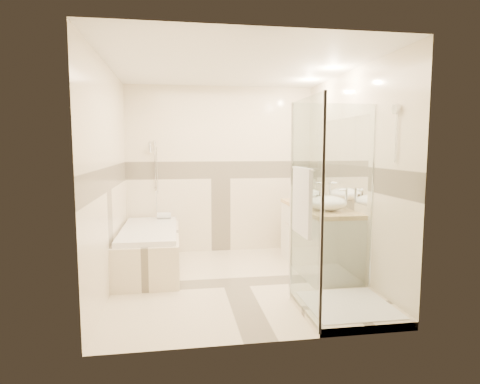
{
  "coord_description": "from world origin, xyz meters",
  "views": [
    {
      "loc": [
        -0.66,
        -4.56,
        1.59
      ],
      "look_at": [
        0.1,
        0.25,
        1.05
      ],
      "focal_mm": 30.0,
      "sensor_mm": 36.0,
      "label": 1
    }
  ],
  "objects": [
    {
      "name": "vanity",
      "position": [
        1.12,
        0.3,
        0.43
      ],
      "size": [
        0.58,
        1.62,
        0.85
      ],
      "color": "silver",
      "rests_on": "ground"
    },
    {
      "name": "amenity_bottle_b",
      "position": [
        1.1,
        0.29,
        0.92
      ],
      "size": [
        0.13,
        0.13,
        0.14
      ],
      "primitive_type": "imported",
      "rotation": [
        0.0,
        0.0,
        -0.25
      ],
      "color": "black",
      "rests_on": "vanity"
    },
    {
      "name": "room",
      "position": [
        0.06,
        0.01,
        1.26
      ],
      "size": [
        2.82,
        3.02,
        2.52
      ],
      "color": "beige",
      "rests_on": "ground"
    },
    {
      "name": "folded_towels",
      "position": [
        1.1,
        1.02,
        0.89
      ],
      "size": [
        0.2,
        0.27,
        0.08
      ],
      "primitive_type": "cube",
      "rotation": [
        0.0,
        0.0,
        -0.26
      ],
      "color": "silver",
      "rests_on": "vanity"
    },
    {
      "name": "faucet_near",
      "position": [
        1.32,
        0.73,
        1.01
      ],
      "size": [
        0.11,
        0.03,
        0.27
      ],
      "color": "silver",
      "rests_on": "vanity"
    },
    {
      "name": "vessel_sink_near",
      "position": [
        1.1,
        0.73,
        0.94
      ],
      "size": [
        0.45,
        0.45,
        0.18
      ],
      "primitive_type": "ellipsoid",
      "color": "white",
      "rests_on": "vanity"
    },
    {
      "name": "rolled_towel",
      "position": [
        -0.86,
        1.31,
        0.61
      ],
      "size": [
        0.2,
        0.09,
        0.09
      ],
      "primitive_type": "cylinder",
      "rotation": [
        0.0,
        1.57,
        0.0
      ],
      "color": "silver",
      "rests_on": "bathtub"
    },
    {
      "name": "shower_enclosure",
      "position": [
        0.83,
        -0.97,
        0.51
      ],
      "size": [
        0.96,
        0.93,
        2.04
      ],
      "color": "beige",
      "rests_on": "ground"
    },
    {
      "name": "amenity_bottle_a",
      "position": [
        1.1,
        0.2,
        0.94
      ],
      "size": [
        0.1,
        0.1,
        0.19
      ],
      "primitive_type": "imported",
      "rotation": [
        0.0,
        0.0,
        -0.21
      ],
      "color": "black",
      "rests_on": "vanity"
    },
    {
      "name": "bathtub",
      "position": [
        -1.02,
        0.65,
        0.31
      ],
      "size": [
        0.75,
        1.7,
        0.56
      ],
      "color": "beige",
      "rests_on": "ground"
    },
    {
      "name": "faucet_far",
      "position": [
        1.32,
        -0.08,
        1.0
      ],
      "size": [
        0.11,
        0.03,
        0.26
      ],
      "color": "silver",
      "rests_on": "vanity"
    },
    {
      "name": "vessel_sink_far",
      "position": [
        1.1,
        -0.08,
        0.94
      ],
      "size": [
        0.44,
        0.44,
        0.18
      ],
      "primitive_type": "ellipsoid",
      "color": "white",
      "rests_on": "vanity"
    }
  ]
}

